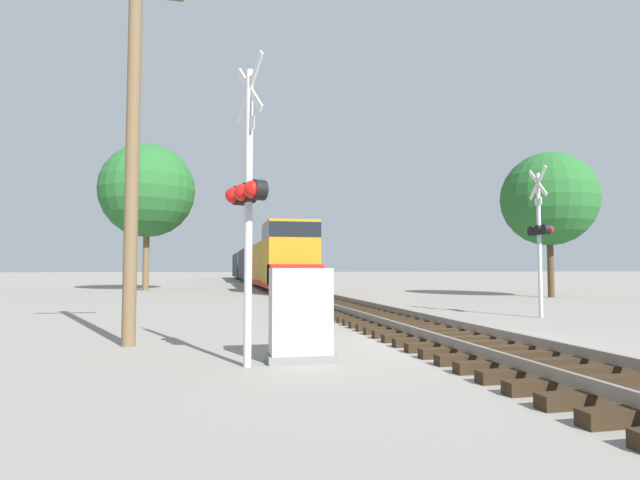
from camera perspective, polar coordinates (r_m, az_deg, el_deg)
ground_plane at (r=10.32m, az=14.73°, el=-11.29°), size 400.00×400.00×0.00m
rail_track_bed at (r=10.30m, az=14.72°, el=-10.54°), size 2.60×160.00×0.31m
freight_train at (r=51.84m, az=-7.22°, el=-2.80°), size 3.02×51.62×4.26m
crossing_signal_near at (r=7.64m, az=-8.36°, el=5.02°), size 0.60×1.00×4.66m
crossing_signal_far at (r=16.26m, az=23.85°, el=0.74°), size 0.38×1.01×4.48m
relay_cabinet at (r=7.94m, az=-2.23°, el=-8.61°), size 1.05×0.53×1.46m
utility_pole at (r=10.42m, az=-20.62°, el=10.44°), size 1.80×0.26×7.47m
tree_far_right at (r=28.18m, az=24.69°, el=4.26°), size 4.77×4.77×7.40m
tree_mid_background at (r=35.70m, az=-19.14°, el=5.34°), size 6.28×6.28×9.85m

